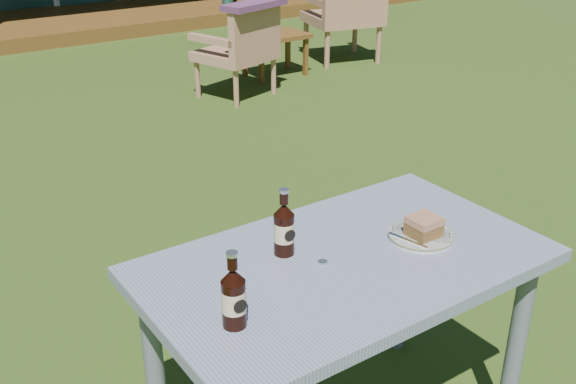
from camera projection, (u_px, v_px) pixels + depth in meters
ground at (146, 247)px, 3.49m from camera, size 80.00×80.00×0.00m
cafe_table at (344, 287)px, 2.03m from camera, size 1.20×0.70×0.72m
plate at (421, 236)px, 2.10m from camera, size 0.20×0.20×0.01m
cake_slice at (424, 226)px, 2.07m from camera, size 0.09×0.09×0.06m
fork at (408, 240)px, 2.05m from camera, size 0.04×0.14×0.00m
cola_bottle_near at (284, 228)px, 1.98m from camera, size 0.06×0.06×0.21m
cola_bottle_far at (234, 297)px, 1.66m from camera, size 0.06×0.06×0.21m
bottle_cap at (323, 262)px, 1.96m from camera, size 0.03×0.03×0.01m
armchair_left at (241, 47)px, 5.67m from camera, size 0.71×0.68×0.78m
armchair_right at (347, 11)px, 6.75m from camera, size 0.81×0.77×0.92m
floral_throw at (255, 5)px, 5.43m from camera, size 0.64×0.38×0.05m
side_table at (275, 40)px, 6.34m from camera, size 0.60×0.40×0.40m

